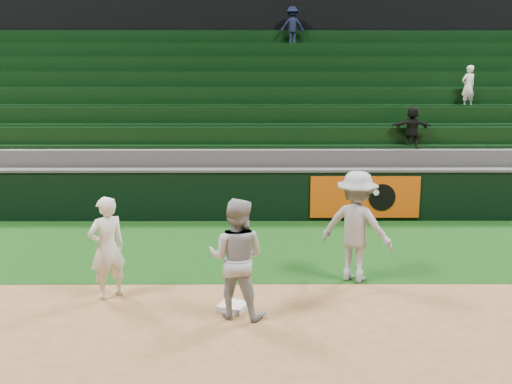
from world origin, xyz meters
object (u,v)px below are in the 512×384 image
at_px(first_baseman, 107,248).
at_px(first_base, 233,306).
at_px(baserunner, 237,258).
at_px(base_coach, 356,227).

bearing_deg(first_baseman, first_base, 127.78).
bearing_deg(first_baseman, baserunner, 122.64).
height_order(baserunner, base_coach, base_coach).
height_order(first_base, baserunner, baserunner).
distance_m(first_base, base_coach, 2.56).
bearing_deg(base_coach, first_base, 57.99).
relative_size(first_baseman, baserunner, 0.93).
height_order(first_base, base_coach, base_coach).
relative_size(first_base, baserunner, 0.22).
height_order(first_baseman, baserunner, baserunner).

